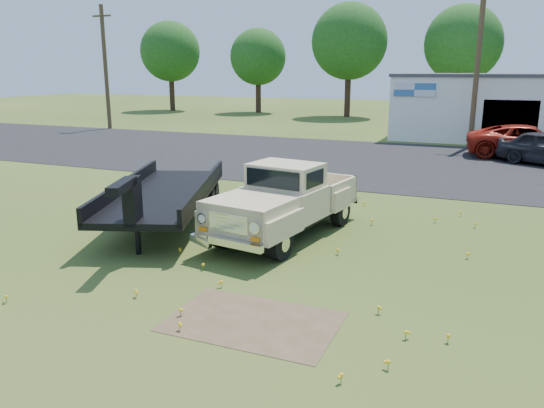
{
  "coord_description": "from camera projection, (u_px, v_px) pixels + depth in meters",
  "views": [
    {
      "loc": [
        5.15,
        -10.89,
        4.38
      ],
      "look_at": [
        0.2,
        1.0,
        1.12
      ],
      "focal_mm": 35.0,
      "sensor_mm": 36.0,
      "label": 1
    }
  ],
  "objects": [
    {
      "name": "ground",
      "position": [
        248.0,
        258.0,
        12.74
      ],
      "size": [
        140.0,
        140.0,
        0.0
      ],
      "primitive_type": "plane",
      "color": "#384E19",
      "rests_on": "ground"
    },
    {
      "name": "asphalt_lot",
      "position": [
        377.0,
        161.0,
        26.16
      ],
      "size": [
        90.0,
        14.0,
        0.02
      ],
      "primitive_type": "cube",
      "color": "black",
      "rests_on": "ground"
    },
    {
      "name": "dirt_patch_a",
      "position": [
        253.0,
        322.0,
        9.49
      ],
      "size": [
        3.0,
        2.0,
        0.01
      ],
      "primitive_type": "cube",
      "color": "brown",
      "rests_on": "ground"
    },
    {
      "name": "dirt_patch_b",
      "position": [
        238.0,
        214.0,
        16.61
      ],
      "size": [
        2.2,
        1.6,
        0.01
      ],
      "primitive_type": "cube",
      "color": "brown",
      "rests_on": "ground"
    },
    {
      "name": "commercial_building",
      "position": [
        510.0,
        106.0,
        34.14
      ],
      "size": [
        14.2,
        8.2,
        4.15
      ],
      "color": "white",
      "rests_on": "ground"
    },
    {
      "name": "utility_pole_west",
      "position": [
        105.0,
        67.0,
        39.48
      ],
      "size": [
        1.6,
        0.3,
        9.0
      ],
      "color": "#473321",
      "rests_on": "ground"
    },
    {
      "name": "utility_pole_mid",
      "position": [
        477.0,
        66.0,
        29.8
      ],
      "size": [
        1.6,
        0.3,
        9.0
      ],
      "color": "#473321",
      "rests_on": "ground"
    },
    {
      "name": "treeline_a",
      "position": [
        170.0,
        52.0,
        57.41
      ],
      "size": [
        6.4,
        6.4,
        9.52
      ],
      "color": "#352118",
      "rests_on": "ground"
    },
    {
      "name": "treeline_b",
      "position": [
        258.0,
        57.0,
        54.74
      ],
      "size": [
        5.76,
        5.76,
        8.57
      ],
      "color": "#352118",
      "rests_on": "ground"
    },
    {
      "name": "treeline_c",
      "position": [
        349.0,
        42.0,
        49.36
      ],
      "size": [
        7.04,
        7.04,
        10.47
      ],
      "color": "#352118",
      "rests_on": "ground"
    },
    {
      "name": "treeline_d",
      "position": [
        463.0,
        44.0,
        46.61
      ],
      "size": [
        6.72,
        6.72,
        10.0
      ],
      "color": "#352118",
      "rests_on": "ground"
    },
    {
      "name": "vintage_pickup_truck",
      "position": [
        286.0,
        200.0,
        14.17
      ],
      "size": [
        3.0,
        5.79,
        2.0
      ],
      "primitive_type": null,
      "rotation": [
        0.0,
        0.0,
        -0.16
      ],
      "color": "tan",
      "rests_on": "ground"
    },
    {
      "name": "flatbed_trailer",
      "position": [
        165.0,
        189.0,
        15.44
      ],
      "size": [
        4.82,
        7.76,
        2.01
      ],
      "primitive_type": null,
      "rotation": [
        0.0,
        0.0,
        0.35
      ],
      "color": "black",
      "rests_on": "ground"
    },
    {
      "name": "red_pickup",
      "position": [
        528.0,
        142.0,
        26.93
      ],
      "size": [
        6.15,
        3.22,
        1.65
      ],
      "primitive_type": "imported",
      "rotation": [
        0.0,
        0.0,
        1.65
      ],
      "color": "maroon",
      "rests_on": "ground"
    }
  ]
}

